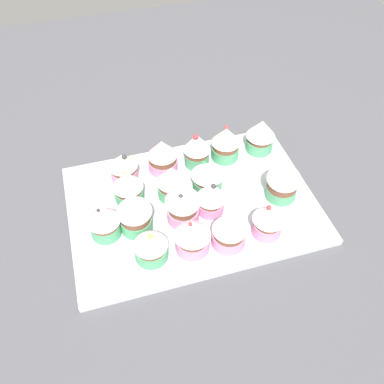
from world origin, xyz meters
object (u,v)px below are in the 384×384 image
object	(u,v)px
cupcake_2	(197,149)
cupcake_6	(172,182)
cupcake_8	(283,183)
cupcake_3	(162,155)
cupcake_9	(211,197)
cupcake_13	(269,218)
cupcake_16	(151,245)
cupcake_0	(261,135)
cupcake_4	(123,167)
cupcake_5	(208,175)
cupcake_11	(135,216)
cupcake_14	(229,230)
cupcake_15	(192,235)
baking_tray	(192,204)
cupcake_12	(104,220)
cupcake_1	(226,143)
cupcake_10	(183,206)
cupcake_7	(128,186)

from	to	relation	value
cupcake_2	cupcake_6	world-z (taller)	cupcake_2
cupcake_2	cupcake_8	xyz separation A→B (cm)	(-13.34, 13.49, -0.55)
cupcake_3	cupcake_9	size ratio (longest dim) A/B	0.97
cupcake_8	cupcake_13	size ratio (longest dim) A/B	0.91
cupcake_16	cupcake_0	bearing A→B (deg)	-144.20
cupcake_4	cupcake_5	bearing A→B (deg)	156.07
cupcake_2	cupcake_3	size ratio (longest dim) A/B	1.10
cupcake_11	cupcake_16	bearing A→B (deg)	100.74
cupcake_0	cupcake_14	xyz separation A→B (cm)	(15.01, 21.88, -0.40)
cupcake_15	baking_tray	bearing A→B (deg)	-105.91
cupcake_8	cupcake_9	xyz separation A→B (cm)	(14.57, -0.28, 0.32)
cupcake_14	cupcake_11	bearing A→B (deg)	-27.07
cupcake_8	cupcake_14	bearing A→B (deg)	29.56
baking_tray	cupcake_0	bearing A→B (deg)	-149.76
cupcake_14	cupcake_2	bearing A→B (deg)	-91.19
cupcake_11	cupcake_13	size ratio (longest dim) A/B	0.81
cupcake_12	cupcake_13	bearing A→B (deg)	164.04
cupcake_9	cupcake_14	xyz separation A→B (cm)	(-0.79, 8.09, -0.27)
cupcake_2	cupcake_14	xyz separation A→B (cm)	(0.44, 21.31, -0.50)
cupcake_3	cupcake_15	size ratio (longest dim) A/B	0.98
cupcake_6	cupcake_13	xyz separation A→B (cm)	(-14.27, 13.83, 0.20)
cupcake_8	baking_tray	bearing A→B (deg)	-10.43
cupcake_1	cupcake_10	bearing A→B (deg)	46.60
baking_tray	cupcake_13	xyz separation A→B (cm)	(-11.09, 10.90, 4.70)
cupcake_7	cupcake_16	size ratio (longest dim) A/B	1.08
cupcake_11	cupcake_12	bearing A→B (deg)	-4.29
cupcake_1	cupcake_15	xyz separation A→B (cm)	(13.50, 21.01, -0.13)
cupcake_0	cupcake_1	world-z (taller)	cupcake_1
cupcake_9	cupcake_13	world-z (taller)	cupcake_13
cupcake_9	cupcake_15	world-z (taller)	same
cupcake_12	cupcake_15	xyz separation A→B (cm)	(-14.29, 7.61, -0.03)
cupcake_0	cupcake_1	xyz separation A→B (cm)	(8.10, 0.26, -0.05)
cupcake_6	cupcake_8	xyz separation A→B (cm)	(-20.59, 6.13, -0.26)
cupcake_2	cupcake_5	size ratio (longest dim) A/B	1.21
cupcake_10	cupcake_12	world-z (taller)	cupcake_12
cupcake_8	cupcake_4	bearing A→B (deg)	-24.60
cupcake_13	cupcake_16	distance (cm)	21.47
cupcake_7	cupcake_8	xyz separation A→B (cm)	(-28.99, 7.64, 0.08)
cupcake_1	cupcake_15	size ratio (longest dim) A/B	1.05
cupcake_5	cupcake_12	xyz separation A→B (cm)	(21.37, 5.90, 0.36)
cupcake_6	cupcake_13	world-z (taller)	cupcake_13
cupcake_3	cupcake_16	size ratio (longest dim) A/B	1.15
cupcake_6	cupcake_9	bearing A→B (deg)	135.82
cupcake_8	cupcake_13	bearing A→B (deg)	50.64
cupcake_2	cupcake_15	xyz separation A→B (cm)	(7.03, 20.70, -0.29)
cupcake_13	cupcake_1	bearing A→B (deg)	-88.52
cupcake_2	cupcake_3	world-z (taller)	cupcake_2
cupcake_2	cupcake_11	distance (cm)	20.73
cupcake_14	cupcake_15	distance (cm)	6.62
cupcake_7	cupcake_9	bearing A→B (deg)	152.94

